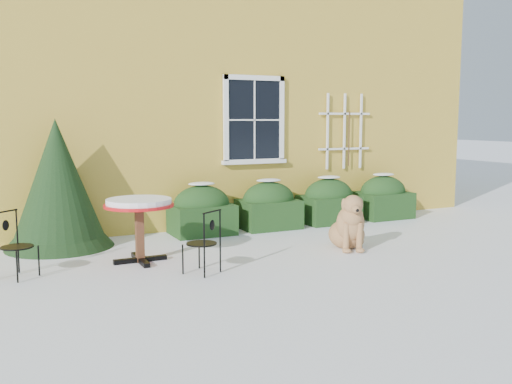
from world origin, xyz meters
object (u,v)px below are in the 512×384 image
patio_chair_near (204,242)px  patio_chair_far (15,245)px  dog (349,226)px  evergreen_shrub (58,196)px  bistro_table (139,209)px

patio_chair_near → patio_chair_far: size_ratio=0.99×
patio_chair_near → dog: 2.52m
patio_chair_near → evergreen_shrub: bearing=-91.3°
bistro_table → patio_chair_near: bearing=-57.9°
evergreen_shrub → dog: 4.52m
patio_chair_far → dog: (4.71, -0.51, -0.06)m
evergreen_shrub → patio_chair_far: 1.77m
patio_chair_near → dog: bearing=155.2°
evergreen_shrub → patio_chair_near: (1.49, -2.43, -0.39)m
patio_chair_near → patio_chair_far: patio_chair_far is taller
bistro_table → dog: size_ratio=1.02×
evergreen_shrub → patio_chair_far: (-0.72, -1.57, -0.38)m
patio_chair_near → dog: (2.50, 0.35, -0.06)m
evergreen_shrub → bistro_table: size_ratio=2.08×
evergreen_shrub → patio_chair_near: evergreen_shrub is taller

